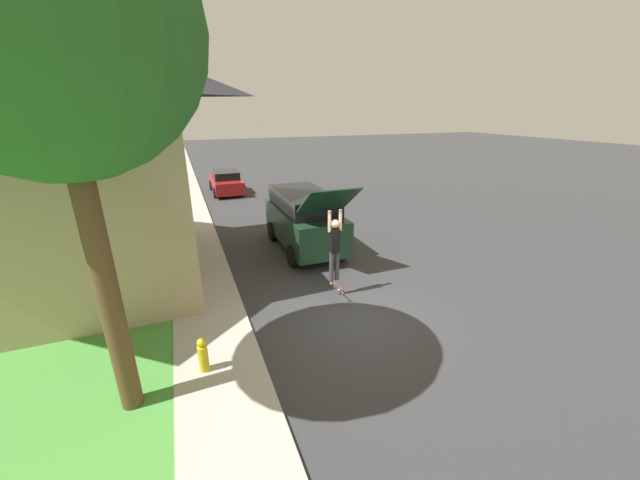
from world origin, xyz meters
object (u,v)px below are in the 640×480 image
Objects in this scene: lawn_tree_near at (45,27)px; fire_hydrant at (203,355)px; skateboarder at (335,245)px; car_down_street at (226,182)px; suv_parked at (304,219)px; skateboard at (338,287)px.

lawn_tree_near is 10.58× the size of fire_hydrant.
lawn_tree_near reaches higher than skateboarder.
suv_parked is at bearing -82.53° from car_down_street.
suv_parked is 7.26m from fire_hydrant.
skateboarder reaches higher than fire_hydrant.
fire_hydrant is at bearing -125.68° from suv_parked.
fire_hydrant is (-4.21, -5.86, -0.75)m from suv_parked.
suv_parked is at bearing 84.08° from skateboard.
lawn_tree_near is at bearing -103.07° from car_down_street.
suv_parked is 4.18m from skateboard.
fire_hydrant is at bearing -154.77° from skateboard.
skateboarder is (1.03, -14.98, 0.90)m from car_down_street.
lawn_tree_near is 3.87× the size of skateboarder.
skateboarder is (-0.43, -3.83, 0.38)m from suv_parked.
car_down_street is 5.40× the size of fire_hydrant.
suv_parked reaches higher than skateboarder.
lawn_tree_near is at bearing -162.38° from fire_hydrant.
suv_parked is 6.79× the size of skateboard.
skateboarder reaches higher than skateboard.
skateboard is at bearing -95.92° from suv_parked.
skateboard is at bearing -86.10° from car_down_street.
car_down_street is 15.04m from skateboarder.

